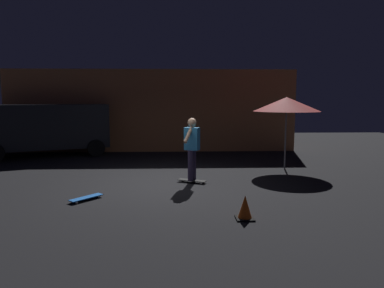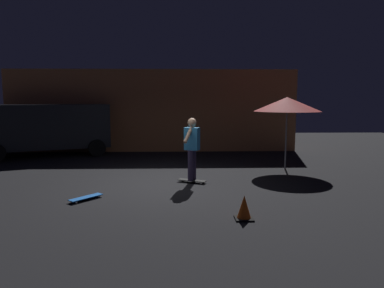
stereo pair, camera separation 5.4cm
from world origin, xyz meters
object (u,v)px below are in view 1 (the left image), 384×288
at_px(parked_van, 46,126).
at_px(patio_umbrella, 287,104).
at_px(skateboard_spare, 86,198).
at_px(skater, 192,144).
at_px(traffic_cone, 245,208).
at_px(skateboard_ridden, 192,181).

height_order(parked_van, patio_umbrella, patio_umbrella).
relative_size(parked_van, skateboard_spare, 6.92).
distance_m(parked_van, skater, 7.34).
height_order(parked_van, skater, parked_van).
distance_m(skateboard_spare, traffic_cone, 3.57).
relative_size(patio_umbrella, skateboard_ridden, 2.90).
height_order(skateboard_ridden, skater, skater).
height_order(parked_van, traffic_cone, parked_van).
distance_m(parked_van, skateboard_ridden, 7.42).
xyz_separation_m(skater, traffic_cone, (0.88, -2.92, -0.83)).
distance_m(skateboard_spare, skater, 3.04).
relative_size(parked_van, skater, 2.98).
distance_m(skateboard_ridden, traffic_cone, 3.06).
relative_size(parked_van, traffic_cone, 10.81).
distance_m(skateboard_ridden, skateboard_spare, 2.88).
bearing_deg(skateboard_spare, skateboard_ridden, 32.91).
relative_size(patio_umbrella, traffic_cone, 5.00).
height_order(parked_van, skateboard_ridden, parked_van).
height_order(patio_umbrella, skater, patio_umbrella).
xyz_separation_m(parked_van, skateboard_spare, (3.17, -6.32, -1.11)).
relative_size(skateboard_spare, traffic_cone, 1.56).
height_order(patio_umbrella, traffic_cone, patio_umbrella).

